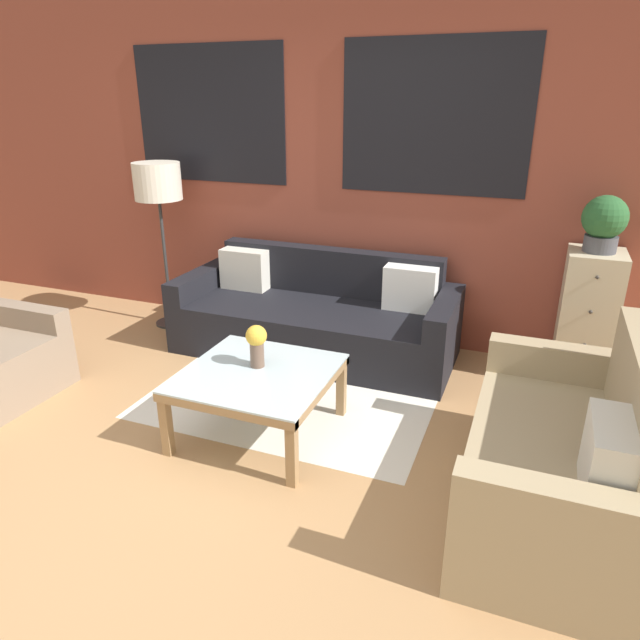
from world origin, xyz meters
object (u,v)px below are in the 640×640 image
coffee_table (258,381)px  settee_vintage (566,461)px  couch_dark (316,318)px  drawer_cabinet (586,318)px  potted_plant (604,222)px  flower_vase (257,342)px  floor_lamp (158,187)px

coffee_table → settee_vintage: bearing=-3.9°
couch_dark → drawer_cabinet: (1.98, 0.21, 0.21)m
coffee_table → potted_plant: (1.85, 1.49, 0.81)m
drawer_cabinet → flower_vase: bearing=-143.0°
couch_dark → settee_vintage: size_ratio=1.48×
drawer_cabinet → potted_plant: potted_plant is taller
settee_vintage → flower_vase: 1.78m
floor_lamp → potted_plant: floor_lamp is taller
floor_lamp → coffee_table: bearing=-40.2°
drawer_cabinet → settee_vintage: bearing=-94.6°
potted_plant → flower_vase: (-1.88, -1.42, -0.59)m
couch_dark → potted_plant: bearing=6.0°
settee_vintage → floor_lamp: floor_lamp is taller
settee_vintage → potted_plant: 1.82m
potted_plant → couch_dark: bearing=-174.0°
coffee_table → drawer_cabinet: size_ratio=0.89×
drawer_cabinet → floor_lamp: bearing=-177.5°
settee_vintage → drawer_cabinet: bearing=85.4°
floor_lamp → flower_vase: bearing=-39.3°
floor_lamp → settee_vintage: bearing=-23.8°
potted_plant → floor_lamp: bearing=-177.5°
coffee_table → floor_lamp: size_ratio=0.60×
flower_vase → settee_vintage: bearing=-6.0°
couch_dark → floor_lamp: size_ratio=1.54×
potted_plant → drawer_cabinet: bearing=-90.0°
couch_dark → settee_vintage: (1.85, -1.40, 0.03)m
floor_lamp → potted_plant: (3.43, 0.15, -0.06)m
flower_vase → coffee_table: bearing=-63.5°
coffee_table → flower_vase: flower_vase is taller
coffee_table → floor_lamp: bearing=139.8°
floor_lamp → drawer_cabinet: size_ratio=1.49×
couch_dark → drawer_cabinet: drawer_cabinet is taller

